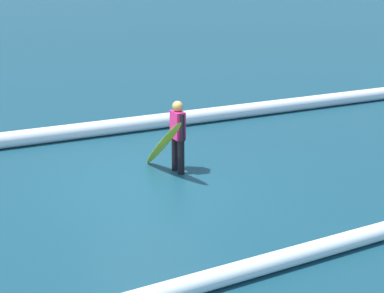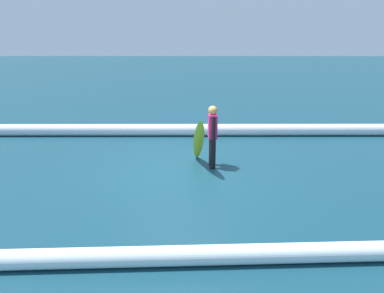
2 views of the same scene
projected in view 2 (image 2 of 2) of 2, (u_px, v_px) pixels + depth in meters
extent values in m
plane|color=#143E4E|center=(178.00, 171.00, 8.92)|extent=(160.90, 160.90, 0.00)
cylinder|color=black|center=(213.00, 154.00, 9.01)|extent=(0.14, 0.14, 0.72)
cylinder|color=black|center=(212.00, 151.00, 9.28)|extent=(0.14, 0.14, 0.72)
cube|color=#D82672|center=(213.00, 127.00, 8.98)|extent=(0.22, 0.35, 0.57)
sphere|color=tan|center=(213.00, 110.00, 8.87)|extent=(0.22, 0.22, 0.22)
cylinder|color=black|center=(214.00, 128.00, 8.77)|extent=(0.09, 0.11, 0.56)
cylinder|color=black|center=(212.00, 125.00, 9.18)|extent=(0.09, 0.18, 0.56)
ellipsoid|color=yellow|center=(199.00, 141.00, 9.06)|extent=(0.33, 1.65, 1.35)
ellipsoid|color=black|center=(199.00, 141.00, 9.05)|extent=(0.15, 1.32, 1.09)
cylinder|color=white|center=(206.00, 130.00, 12.28)|extent=(21.61, 0.64, 0.39)
cylinder|color=white|center=(251.00, 254.00, 5.16)|extent=(20.18, 1.31, 0.28)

